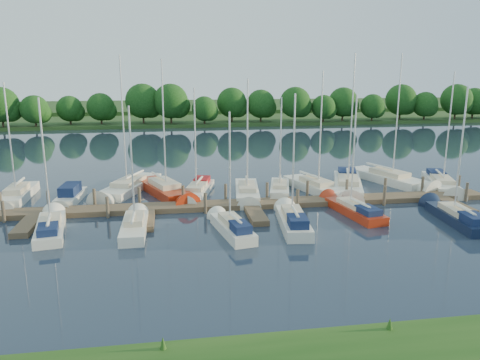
{
  "coord_description": "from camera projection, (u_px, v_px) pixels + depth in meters",
  "views": [
    {
      "loc": [
        -6.17,
        -27.31,
        10.7
      ],
      "look_at": [
        -0.74,
        8.0,
        2.2
      ],
      "focal_mm": 35.0,
      "sensor_mm": 36.0,
      "label": 1
    }
  ],
  "objects": [
    {
      "name": "ground",
      "position": [
        271.0,
        242.0,
        29.65
      ],
      "size": [
        260.0,
        260.0,
        0.0
      ],
      "primitive_type": "plane",
      "color": "#1B2537",
      "rests_on": "ground"
    },
    {
      "name": "dock",
      "position": [
        251.0,
        206.0,
        36.63
      ],
      "size": [
        40.0,
        6.0,
        0.4
      ],
      "color": "brown",
      "rests_on": "ground"
    },
    {
      "name": "mooring_pilings",
      "position": [
        248.0,
        198.0,
        37.62
      ],
      "size": [
        38.24,
        2.84,
        2.0
      ],
      "color": "#473D33",
      "rests_on": "ground"
    },
    {
      "name": "far_shore",
      "position": [
        197.0,
        118.0,
        101.69
      ],
      "size": [
        180.0,
        30.0,
        0.6
      ],
      "primitive_type": "cube",
      "color": "#223F18",
      "rests_on": "ground"
    },
    {
      "name": "distant_hill",
      "position": [
        191.0,
        107.0,
        125.64
      ],
      "size": [
        220.0,
        40.0,
        1.4
      ],
      "primitive_type": "cube",
      "color": "#305123",
      "rests_on": "ground"
    },
    {
      "name": "treeline",
      "position": [
        199.0,
        105.0,
        88.32
      ],
      "size": [
        143.98,
        9.67,
        8.05
      ],
      "color": "#38281C",
      "rests_on": "ground"
    },
    {
      "name": "sailboat_n_0",
      "position": [
        18.0,
        197.0,
        39.04
      ],
      "size": [
        1.98,
        7.79,
        10.14
      ],
      "rotation": [
        0.0,
        0.0,
        3.16
      ],
      "color": "silver",
      "rests_on": "ground"
    },
    {
      "name": "motorboat",
      "position": [
        70.0,
        198.0,
        38.5
      ],
      "size": [
        1.95,
        5.56,
        1.79
      ],
      "rotation": [
        0.0,
        0.0,
        3.06
      ],
      "color": "silver",
      "rests_on": "ground"
    },
    {
      "name": "sailboat_n_2",
      "position": [
        128.0,
        188.0,
        41.85
      ],
      "size": [
        5.36,
        9.64,
        12.3
      ],
      "rotation": [
        0.0,
        0.0,
        2.75
      ],
      "color": "silver",
      "rests_on": "ground"
    },
    {
      "name": "sailboat_n_3",
      "position": [
        165.0,
        192.0,
        40.77
      ],
      "size": [
        5.09,
        9.25,
        11.98
      ],
      "rotation": [
        0.0,
        0.0,
        3.53
      ],
      "color": "#9F250E",
      "rests_on": "ground"
    },
    {
      "name": "sailboat_n_4",
      "position": [
        197.0,
        192.0,
        40.6
      ],
      "size": [
        3.44,
        7.53,
        9.55
      ],
      "rotation": [
        0.0,
        0.0,
        2.87
      ],
      "color": "silver",
      "rests_on": "ground"
    },
    {
      "name": "sailboat_n_5",
      "position": [
        247.0,
        193.0,
        40.27
      ],
      "size": [
        2.81,
        8.2,
        10.31
      ],
      "rotation": [
        0.0,
        0.0,
        3.01
      ],
      "color": "silver",
      "rests_on": "ground"
    },
    {
      "name": "sailboat_n_6",
      "position": [
        280.0,
        190.0,
        41.39
      ],
      "size": [
        2.98,
        6.85,
        8.72
      ],
      "rotation": [
        0.0,
        0.0,
        2.89
      ],
      "color": "silver",
      "rests_on": "ground"
    },
    {
      "name": "sailboat_n_7",
      "position": [
        316.0,
        189.0,
        41.75
      ],
      "size": [
        4.13,
        8.6,
        10.99
      ],
      "rotation": [
        0.0,
        0.0,
        3.45
      ],
      "color": "silver",
      "rests_on": "ground"
    },
    {
      "name": "sailboat_n_8",
      "position": [
        348.0,
        186.0,
        42.52
      ],
      "size": [
        4.96,
        9.85,
        12.46
      ],
      "rotation": [
        0.0,
        0.0,
        2.81
      ],
      "color": "silver",
      "rests_on": "ground"
    },
    {
      "name": "sailboat_n_9",
      "position": [
        390.0,
        180.0,
        44.99
      ],
      "size": [
        5.13,
        9.83,
        12.55
      ],
      "rotation": [
        0.0,
        0.0,
        3.5
      ],
      "color": "silver",
      "rests_on": "ground"
    },
    {
      "name": "sailboat_n_10",
      "position": [
        442.0,
        184.0,
        43.31
      ],
      "size": [
        4.26,
        8.63,
        10.85
      ],
      "rotation": [
        0.0,
        0.0,
        2.82
      ],
      "color": "silver",
      "rests_on": "ground"
    },
    {
      "name": "sailboat_s_0",
      "position": [
        51.0,
        228.0,
        31.37
      ],
      "size": [
        2.7,
        7.34,
        9.28
      ],
      "rotation": [
        0.0,
        0.0,
        0.16
      ],
      "color": "silver",
      "rests_on": "ground"
    },
    {
      "name": "sailboat_s_1",
      "position": [
        135.0,
        227.0,
        31.62
      ],
      "size": [
        1.64,
        6.72,
        8.8
      ],
      "rotation": [
        0.0,
        0.0,
        -0.01
      ],
      "color": "silver",
      "rests_on": "ground"
    },
    {
      "name": "sailboat_s_2",
      "position": [
        232.0,
        228.0,
        31.17
      ],
      "size": [
        2.51,
        6.49,
        8.46
      ],
      "rotation": [
        0.0,
        0.0,
        0.19
      ],
      "color": "silver",
      "rests_on": "ground"
    },
    {
      "name": "sailboat_s_3",
      "position": [
        293.0,
        222.0,
        32.43
      ],
      "size": [
        2.38,
        7.38,
        9.59
      ],
      "rotation": [
        0.0,
        0.0,
        -0.11
      ],
      "color": "silver",
      "rests_on": "ground"
    },
    {
      "name": "sailboat_s_4",
      "position": [
        353.0,
        210.0,
        35.38
      ],
      "size": [
        2.76,
        7.32,
        9.22
      ],
      "rotation": [
        0.0,
        0.0,
        0.17
      ],
      "color": "#9F250E",
      "rests_on": "ground"
    },
    {
      "name": "sailboat_s_5",
      "position": [
        457.0,
        218.0,
        33.51
      ],
      "size": [
        2.38,
        7.81,
        9.94
      ],
      "rotation": [
        0.0,
        0.0,
        -0.08
      ],
      "color": "black",
      "rests_on": "ground"
    }
  ]
}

